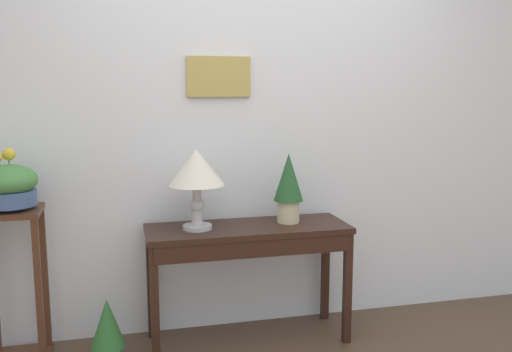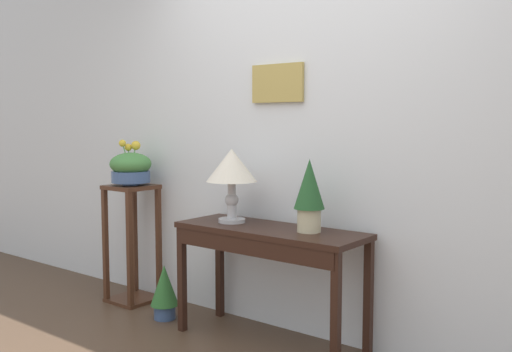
{
  "view_description": "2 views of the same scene",
  "coord_description": "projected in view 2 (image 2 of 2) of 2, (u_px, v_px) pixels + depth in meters",
  "views": [
    {
      "loc": [
        -0.86,
        -2.03,
        1.56
      ],
      "look_at": [
        -0.05,
        1.19,
        1.02
      ],
      "focal_mm": 39.41,
      "sensor_mm": 36.0,
      "label": 1
    },
    {
      "loc": [
        1.97,
        -1.61,
        1.37
      ],
      "look_at": [
        -0.22,
        1.18,
        1.03
      ],
      "focal_mm": 40.56,
      "sensor_mm": 36.0,
      "label": 2
    }
  ],
  "objects": [
    {
      "name": "pedestal_stand_left",
      "position": [
        132.0,
        244.0,
        4.38
      ],
      "size": [
        0.33,
        0.33,
        0.89
      ],
      "color": "#472819",
      "rests_on": "ground"
    },
    {
      "name": "console_table",
      "position": [
        267.0,
        244.0,
        3.5
      ],
      "size": [
        1.21,
        0.43,
        0.73
      ],
      "color": "black",
      "rests_on": "ground"
    },
    {
      "name": "planter_bowl_wide",
      "position": [
        131.0,
        167.0,
        4.32
      ],
      "size": [
        0.31,
        0.31,
        0.34
      ],
      "color": "#3D5684",
      "rests_on": "pedestal_stand_left"
    },
    {
      "name": "back_wall_with_art",
      "position": [
        313.0,
        117.0,
        3.62
      ],
      "size": [
        9.0,
        0.13,
        2.8
      ],
      "color": "silver",
      "rests_on": "ground"
    },
    {
      "name": "potted_plant_floor",
      "position": [
        164.0,
        290.0,
        4.0
      ],
      "size": [
        0.19,
        0.19,
        0.38
      ],
      "color": "#3D5684",
      "rests_on": "ground"
    },
    {
      "name": "table_lamp",
      "position": [
        232.0,
        169.0,
        3.67
      ],
      "size": [
        0.32,
        0.32,
        0.47
      ],
      "color": "#B7B7BC",
      "rests_on": "console_table"
    },
    {
      "name": "potted_plant_on_console",
      "position": [
        309.0,
        192.0,
        3.35
      ],
      "size": [
        0.18,
        0.18,
        0.43
      ],
      "color": "beige",
      "rests_on": "console_table"
    }
  ]
}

